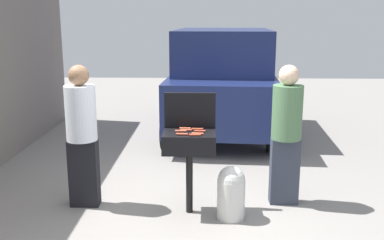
{
  "coord_description": "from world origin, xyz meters",
  "views": [
    {
      "loc": [
        0.2,
        -4.79,
        2.24
      ],
      "look_at": [
        0.04,
        0.6,
        1.0
      ],
      "focal_mm": 41.67,
      "sensor_mm": 36.0,
      "label": 1
    }
  ],
  "objects_px": {
    "hot_dog_2": "(200,131)",
    "person_right": "(286,130)",
    "hot_dog_5": "(185,128)",
    "propane_tank": "(231,191)",
    "hot_dog_0": "(195,135)",
    "person_left": "(82,131)",
    "hot_dog_4": "(186,130)",
    "parked_minivan": "(223,80)",
    "hot_dog_1": "(197,129)",
    "hot_dog_3": "(182,134)",
    "bbq_grill": "(189,145)",
    "hot_dog_7": "(181,131)",
    "hot_dog_6": "(198,134)"
  },
  "relations": [
    {
      "from": "bbq_grill",
      "to": "hot_dog_7",
      "type": "relative_size",
      "value": 7.47
    },
    {
      "from": "hot_dog_3",
      "to": "propane_tank",
      "type": "xyz_separation_m",
      "value": [
        0.55,
        -0.02,
        -0.66
      ]
    },
    {
      "from": "hot_dog_2",
      "to": "person_right",
      "type": "distance_m",
      "value": 1.08
    },
    {
      "from": "hot_dog_5",
      "to": "person_left",
      "type": "height_order",
      "value": "person_left"
    },
    {
      "from": "hot_dog_2",
      "to": "person_right",
      "type": "xyz_separation_m",
      "value": [
        1.03,
        0.3,
        -0.06
      ]
    },
    {
      "from": "hot_dog_7",
      "to": "parked_minivan",
      "type": "relative_size",
      "value": 0.03
    },
    {
      "from": "hot_dog_2",
      "to": "hot_dog_3",
      "type": "height_order",
      "value": "same"
    },
    {
      "from": "hot_dog_0",
      "to": "person_right",
      "type": "xyz_separation_m",
      "value": [
        1.08,
        0.47,
        -0.06
      ]
    },
    {
      "from": "hot_dog_3",
      "to": "propane_tank",
      "type": "distance_m",
      "value": 0.86
    },
    {
      "from": "bbq_grill",
      "to": "hot_dog_2",
      "type": "bearing_deg",
      "value": 5.38
    },
    {
      "from": "hot_dog_0",
      "to": "propane_tank",
      "type": "relative_size",
      "value": 0.21
    },
    {
      "from": "hot_dog_0",
      "to": "person_right",
      "type": "relative_size",
      "value": 0.08
    },
    {
      "from": "propane_tank",
      "to": "person_left",
      "type": "bearing_deg",
      "value": 169.91
    },
    {
      "from": "hot_dog_2",
      "to": "hot_dog_4",
      "type": "bearing_deg",
      "value": 164.41
    },
    {
      "from": "bbq_grill",
      "to": "hot_dog_5",
      "type": "relative_size",
      "value": 7.47
    },
    {
      "from": "bbq_grill",
      "to": "hot_dog_4",
      "type": "distance_m",
      "value": 0.17
    },
    {
      "from": "hot_dog_4",
      "to": "parked_minivan",
      "type": "xyz_separation_m",
      "value": [
        0.57,
        3.91,
        0.04
      ]
    },
    {
      "from": "hot_dog_3",
      "to": "parked_minivan",
      "type": "relative_size",
      "value": 0.03
    },
    {
      "from": "bbq_grill",
      "to": "hot_dog_0",
      "type": "height_order",
      "value": "hot_dog_0"
    },
    {
      "from": "hot_dog_4",
      "to": "hot_dog_7",
      "type": "relative_size",
      "value": 1.0
    },
    {
      "from": "hot_dog_2",
      "to": "hot_dog_5",
      "type": "distance_m",
      "value": 0.21
    },
    {
      "from": "hot_dog_4",
      "to": "hot_dog_6",
      "type": "height_order",
      "value": "same"
    },
    {
      "from": "hot_dog_5",
      "to": "bbq_grill",
      "type": "bearing_deg",
      "value": -67.47
    },
    {
      "from": "propane_tank",
      "to": "hot_dog_7",
      "type": "bearing_deg",
      "value": 164.7
    },
    {
      "from": "hot_dog_4",
      "to": "hot_dog_6",
      "type": "distance_m",
      "value": 0.21
    },
    {
      "from": "hot_dog_3",
      "to": "person_right",
      "type": "bearing_deg",
      "value": 19.75
    },
    {
      "from": "hot_dog_3",
      "to": "person_right",
      "type": "relative_size",
      "value": 0.08
    },
    {
      "from": "person_left",
      "to": "person_right",
      "type": "xyz_separation_m",
      "value": [
        2.43,
        0.15,
        -0.0
      ]
    },
    {
      "from": "hot_dog_7",
      "to": "parked_minivan",
      "type": "height_order",
      "value": "parked_minivan"
    },
    {
      "from": "hot_dog_0",
      "to": "hot_dog_5",
      "type": "height_order",
      "value": "same"
    },
    {
      "from": "person_left",
      "to": "propane_tank",
      "type": "bearing_deg",
      "value": -21.36
    },
    {
      "from": "bbq_grill",
      "to": "hot_dog_0",
      "type": "xyz_separation_m",
      "value": [
        0.07,
        -0.16,
        0.16
      ]
    },
    {
      "from": "hot_dog_1",
      "to": "parked_minivan",
      "type": "height_order",
      "value": "parked_minivan"
    },
    {
      "from": "hot_dog_7",
      "to": "propane_tank",
      "type": "distance_m",
      "value": 0.89
    },
    {
      "from": "hot_dog_4",
      "to": "person_right",
      "type": "distance_m",
      "value": 1.22
    },
    {
      "from": "bbq_grill",
      "to": "person_left",
      "type": "xyz_separation_m",
      "value": [
        -1.28,
        0.17,
        0.11
      ]
    },
    {
      "from": "hot_dog_2",
      "to": "person_right",
      "type": "bearing_deg",
      "value": 16.19
    },
    {
      "from": "hot_dog_0",
      "to": "hot_dog_7",
      "type": "xyz_separation_m",
      "value": [
        -0.17,
        0.17,
        0.0
      ]
    },
    {
      "from": "bbq_grill",
      "to": "parked_minivan",
      "type": "bearing_deg",
      "value": 82.35
    },
    {
      "from": "bbq_grill",
      "to": "person_right",
      "type": "xyz_separation_m",
      "value": [
        1.15,
        0.31,
        0.1
      ]
    },
    {
      "from": "person_right",
      "to": "hot_dog_2",
      "type": "bearing_deg",
      "value": 3.55
    },
    {
      "from": "hot_dog_0",
      "to": "parked_minivan",
      "type": "height_order",
      "value": "parked_minivan"
    },
    {
      "from": "hot_dog_1",
      "to": "hot_dog_3",
      "type": "relative_size",
      "value": 1.0
    },
    {
      "from": "person_left",
      "to": "hot_dog_1",
      "type": "bearing_deg",
      "value": -13.78
    },
    {
      "from": "hot_dog_2",
      "to": "hot_dog_7",
      "type": "xyz_separation_m",
      "value": [
        -0.22,
        -0.0,
        0.0
      ]
    },
    {
      "from": "bbq_grill",
      "to": "hot_dog_4",
      "type": "relative_size",
      "value": 7.47
    },
    {
      "from": "parked_minivan",
      "to": "propane_tank",
      "type": "bearing_deg",
      "value": 92.56
    },
    {
      "from": "hot_dog_0",
      "to": "hot_dog_4",
      "type": "bearing_deg",
      "value": 116.53
    },
    {
      "from": "propane_tank",
      "to": "hot_dog_0",
      "type": "bearing_deg",
      "value": -178.57
    },
    {
      "from": "bbq_grill",
      "to": "person_left",
      "type": "distance_m",
      "value": 1.29
    }
  ]
}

